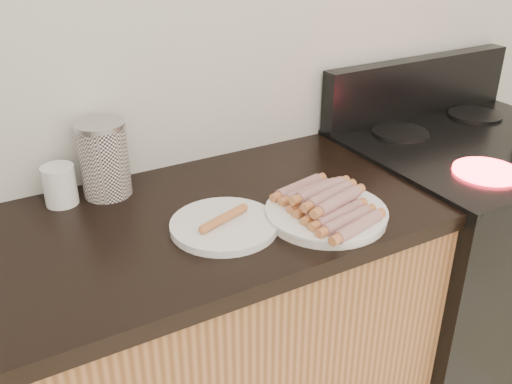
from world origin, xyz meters
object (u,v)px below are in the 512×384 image
stove (456,264)px  mug (60,185)px  canister (104,159)px  main_plate (326,215)px  side_plate (224,225)px

stove → mug: bearing=168.6°
canister → main_plate: bearing=-42.9°
main_plate → mug: (-0.53, 0.39, 0.04)m
stove → canister: bearing=167.6°
stove → canister: 1.25m
canister → side_plate: bearing=-59.7°
stove → side_plate: 1.03m
stove → side_plate: side_plate is taller
stove → canister: canister is taller
side_plate → main_plate: bearing=-18.1°
side_plate → mug: mug is taller
mug → main_plate: bearing=-36.3°
main_plate → canister: (-0.41, 0.38, 0.09)m
stove → main_plate: (-0.69, -0.14, 0.45)m
mug → side_plate: bearing=-46.6°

